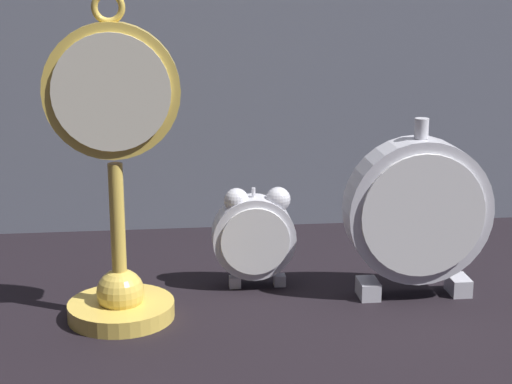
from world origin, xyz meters
TOP-DOWN VIEW (x-y plane):
  - ground_plane at (0.00, 0.00)m, footprint 4.00×4.00m
  - pocket_watch_on_stand at (-0.14, 0.03)m, footprint 0.12×0.10m
  - alarm_clock_twin_bell at (0.00, 0.10)m, footprint 0.09×0.03m
  - mantel_clock_silver at (0.16, 0.06)m, footprint 0.15×0.04m

SIDE VIEW (x-z plane):
  - ground_plane at x=0.00m, z-range 0.00..0.00m
  - alarm_clock_twin_bell at x=0.00m, z-range 0.01..0.11m
  - mantel_clock_silver at x=0.16m, z-range 0.00..0.18m
  - pocket_watch_on_stand at x=-0.14m, z-range -0.03..0.28m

